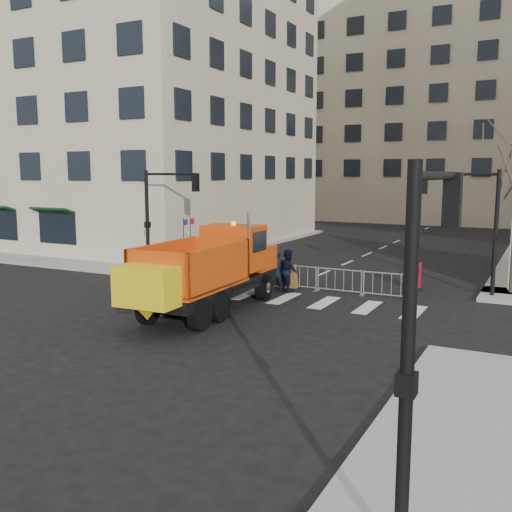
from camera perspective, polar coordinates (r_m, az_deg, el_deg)
The scene contains 15 objects.
ground at distance 19.81m, azimuth -5.70°, elevation -7.09°, with size 120.00×120.00×0.00m, color black.
sidewalk_back at distance 27.13m, azimuth 4.14°, elevation -2.72°, with size 64.00×5.00×0.15m, color gray.
sidewalk_near_right at distance 11.33m, azimuth 17.85°, elevation -19.22°, with size 3.00×14.00×0.15m, color gray.
building_left at distance 47.79m, azimuth -13.34°, elevation 17.40°, with size 24.00×22.00×26.00m, color #BFB291.
building_far at distance 69.12m, azimuth 19.06°, elevation 13.44°, with size 30.00×18.00×24.00m, color tan.
traffic_light_left at distance 29.99m, azimuth -10.80°, elevation 3.27°, with size 0.18×0.18×5.40m, color black.
traffic_light_right at distance 25.69m, azimuth 22.83°, elevation 1.96°, with size 0.18×0.18×5.40m, color black.
traffic_light_near at distance 7.58m, azimuth 14.85°, elevation -11.54°, with size 0.18×0.18×5.40m, color black.
crowd_barriers at distance 26.54m, azimuth 1.89°, elevation -1.91°, with size 12.60×0.60×1.10m, color #9EA0A5, non-canonical shape.
plow_truck at distance 21.52m, azimuth -4.85°, elevation -1.25°, with size 3.22×9.87×3.79m.
cop_a at distance 25.38m, azimuth 2.06°, elevation -1.47°, with size 0.69×0.45×1.89m, color black.
cop_b at distance 25.37m, azimuth 3.22°, elevation -1.46°, with size 0.93×0.72×1.91m, color black.
cop_c at distance 26.34m, azimuth -0.42°, elevation -1.21°, with size 1.05×0.44×1.80m, color black.
worker at distance 29.03m, azimuth -2.70°, elevation 0.13°, with size 1.26×0.73×1.96m, color yellow.
newspaper_box at distance 26.69m, azimuth 15.70°, elevation -1.83°, with size 0.45×0.40×1.10m, color maroon.
Camera 1 is at (10.47, -15.99, 5.23)m, focal length 40.00 mm.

